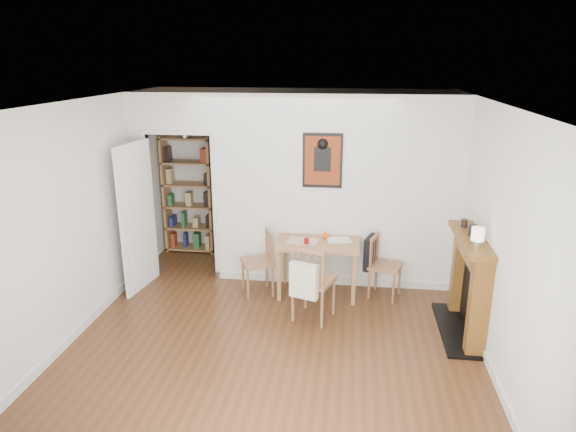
# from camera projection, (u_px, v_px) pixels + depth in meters

# --- Properties ---
(ground) EXTENTS (5.20, 5.20, 0.00)m
(ground) POSITION_uv_depth(u_px,v_px,m) (278.00, 330.00, 5.98)
(ground) COLOR #542E1B
(ground) RESTS_ON ground
(room_shell) EXTENTS (5.20, 5.20, 5.20)m
(room_shell) POSITION_uv_depth(u_px,v_px,m) (299.00, 193.00, 6.86)
(room_shell) COLOR silver
(room_shell) RESTS_ON ground
(dining_table) EXTENTS (1.07, 0.68, 0.73)m
(dining_table) POSITION_uv_depth(u_px,v_px,m) (318.00, 248.00, 6.72)
(dining_table) COLOR #9C6E49
(dining_table) RESTS_ON ground
(chair_left) EXTENTS (0.57, 0.57, 0.87)m
(chair_left) POSITION_uv_depth(u_px,v_px,m) (257.00, 263.00, 6.79)
(chair_left) COLOR #936744
(chair_left) RESTS_ON ground
(chair_right) EXTENTS (0.57, 0.53, 0.83)m
(chair_right) POSITION_uv_depth(u_px,v_px,m) (384.00, 266.00, 6.70)
(chair_right) COLOR #936744
(chair_right) RESTS_ON ground
(chair_front) EXTENTS (0.62, 0.65, 0.97)m
(chair_front) POSITION_uv_depth(u_px,v_px,m) (313.00, 281.00, 6.10)
(chair_front) COLOR #936744
(chair_front) RESTS_ON ground
(bookshelf) EXTENTS (0.79, 0.32, 1.88)m
(bookshelf) POSITION_uv_depth(u_px,v_px,m) (189.00, 195.00, 8.20)
(bookshelf) COLOR #9C6E49
(bookshelf) RESTS_ON ground
(fireplace) EXTENTS (0.45, 1.25, 1.16)m
(fireplace) POSITION_uv_depth(u_px,v_px,m) (470.00, 282.00, 5.77)
(fireplace) COLOR brown
(fireplace) RESTS_ON ground
(red_glass) EXTENTS (0.06, 0.06, 0.08)m
(red_glass) POSITION_uv_depth(u_px,v_px,m) (306.00, 241.00, 6.61)
(red_glass) COLOR maroon
(red_glass) RESTS_ON dining_table
(orange_fruit) EXTENTS (0.09, 0.09, 0.09)m
(orange_fruit) POSITION_uv_depth(u_px,v_px,m) (326.00, 236.00, 6.81)
(orange_fruit) COLOR #F15B0C
(orange_fruit) RESTS_ON dining_table
(placemat) EXTENTS (0.42, 0.33, 0.00)m
(placemat) POSITION_uv_depth(u_px,v_px,m) (303.00, 241.00, 6.73)
(placemat) COLOR beige
(placemat) RESTS_ON dining_table
(notebook) EXTENTS (0.35, 0.29, 0.02)m
(notebook) POSITION_uv_depth(u_px,v_px,m) (339.00, 240.00, 6.75)
(notebook) COLOR silver
(notebook) RESTS_ON dining_table
(mantel_lamp) EXTENTS (0.13, 0.13, 0.21)m
(mantel_lamp) POSITION_uv_depth(u_px,v_px,m) (478.00, 235.00, 5.26)
(mantel_lamp) COLOR silver
(mantel_lamp) RESTS_ON fireplace
(ceramic_jar_a) EXTENTS (0.10, 0.10, 0.12)m
(ceramic_jar_a) POSITION_uv_depth(u_px,v_px,m) (473.00, 230.00, 5.63)
(ceramic_jar_a) COLOR black
(ceramic_jar_a) RESTS_ON fireplace
(ceramic_jar_b) EXTENTS (0.07, 0.07, 0.09)m
(ceramic_jar_b) POSITION_uv_depth(u_px,v_px,m) (464.00, 223.00, 5.92)
(ceramic_jar_b) COLOR black
(ceramic_jar_b) RESTS_ON fireplace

